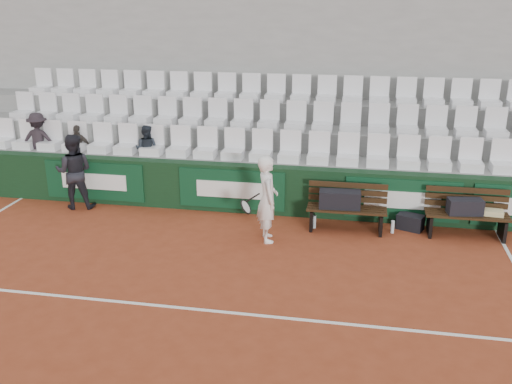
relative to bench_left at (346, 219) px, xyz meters
name	(u,v)px	position (x,y,z in m)	size (l,w,h in m)	color
ground	(187,309)	(-2.15, -3.36, -0.23)	(80.00, 80.00, 0.00)	#943C21
court_baseline	(187,308)	(-2.15, -3.36, -0.22)	(18.00, 0.06, 0.01)	white
back_barrier	(246,188)	(-2.08, 0.64, 0.28)	(18.00, 0.34, 1.00)	#103218
grandstand_tier_front	(249,179)	(-2.15, 1.27, 0.28)	(18.00, 0.95, 1.00)	gray
grandstand_tier_mid	(257,157)	(-2.15, 2.22, 0.50)	(18.00, 0.95, 1.45)	gray
grandstand_tier_back	(264,138)	(-2.15, 3.17, 0.72)	(18.00, 0.95, 1.90)	gray
grandstand_rear_wall	(268,83)	(-2.15, 3.79, 1.98)	(18.00, 0.30, 4.40)	#969694
seat_row_front	(247,145)	(-2.15, 1.09, 1.09)	(11.90, 0.44, 0.63)	white
seat_row_mid	(255,114)	(-2.15, 2.04, 1.54)	(11.90, 0.44, 0.63)	silver
seat_row_back	(263,88)	(-2.15, 2.99, 1.99)	(11.90, 0.44, 0.63)	silver
bench_left	(346,219)	(0.00, 0.00, 0.00)	(1.50, 0.56, 0.45)	#321E0F
bench_right	(466,225)	(2.20, 0.10, 0.00)	(1.50, 0.56, 0.45)	#321E0F
sports_bag_left	(340,199)	(-0.14, 0.01, 0.39)	(0.77, 0.33, 0.33)	black
sports_bag_right	(465,207)	(2.15, 0.09, 0.37)	(0.62, 0.29, 0.29)	black
towel	(494,213)	(2.67, 0.13, 0.27)	(0.34, 0.25, 0.09)	beige
sports_bag_ground	(410,222)	(1.22, 0.27, -0.08)	(0.48, 0.29, 0.29)	black
water_bottle_near	(314,222)	(-0.61, 0.00, -0.10)	(0.07, 0.07, 0.26)	silver
water_bottle_far	(392,227)	(0.88, 0.02, -0.10)	(0.07, 0.07, 0.24)	silver
tennis_player	(267,199)	(-1.41, -0.73, 0.57)	(0.77, 0.67, 1.60)	white
ball_kid	(74,172)	(-5.66, 0.21, 0.57)	(0.77, 0.60, 1.59)	black
spectator_a	(36,121)	(-6.95, 1.14, 1.40)	(0.81, 0.47, 1.26)	black
spectator_b	(77,128)	(-6.00, 1.14, 1.28)	(0.59, 0.25, 1.01)	#352F2A
spectator_c	(145,129)	(-4.39, 1.14, 1.31)	(0.52, 0.41, 1.08)	#1E242D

